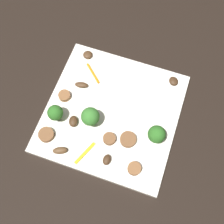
{
  "coord_description": "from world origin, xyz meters",
  "views": [
    {
      "loc": [
        0.08,
        -0.23,
        0.59
      ],
      "look_at": [
        0.0,
        0.0,
        0.01
      ],
      "focal_mm": 45.72,
      "sensor_mm": 36.0,
      "label": 1
    }
  ],
  "objects": [
    {
      "name": "mushroom_4",
      "position": [
        0.11,
        0.12,
        0.02
      ],
      "size": [
        0.03,
        0.03,
        0.01
      ],
      "primitive_type": "ellipsoid",
      "rotation": [
        0.0,
        0.0,
        2.23
      ],
      "color": "#422B19",
      "rests_on": "plate"
    },
    {
      "name": "mushroom_2",
      "position": [
        -0.07,
        -0.12,
        0.02
      ],
      "size": [
        0.03,
        0.03,
        0.01
      ],
      "primitive_type": "ellipsoid",
      "rotation": [
        0.0,
        0.0,
        3.57
      ],
      "color": "brown",
      "rests_on": "plate"
    },
    {
      "name": "plate",
      "position": [
        0.0,
        0.0,
        0.01
      ],
      "size": [
        0.28,
        0.28,
        0.01
      ],
      "primitive_type": "cube",
      "color": "white",
      "rests_on": "ground_plane"
    },
    {
      "name": "fork",
      "position": [
        0.03,
        0.06,
        0.02
      ],
      "size": [
        0.17,
        0.08,
        0.0
      ],
      "rotation": [
        0.0,
        0.0,
        -0.38
      ],
      "color": "silver",
      "rests_on": "plate"
    },
    {
      "name": "broccoli_floret_0",
      "position": [
        0.11,
        -0.03,
        0.04
      ],
      "size": [
        0.04,
        0.04,
        0.05
      ],
      "color": "#347525",
      "rests_on": "plate"
    },
    {
      "name": "mushroom_0",
      "position": [
        -0.07,
        -0.05,
        0.02
      ],
      "size": [
        0.03,
        0.03,
        0.01
      ],
      "primitive_type": "ellipsoid",
      "rotation": [
        0.0,
        0.0,
        1.89
      ],
      "color": "#422B19",
      "rests_on": "plate"
    },
    {
      "name": "sausage_slice_0",
      "position": [
        -0.11,
        -0.1,
        0.02
      ],
      "size": [
        0.04,
        0.04,
        0.01
      ],
      "primitive_type": "cylinder",
      "rotation": [
        0.0,
        0.0,
        1.88
      ],
      "color": "brown",
      "rests_on": "plate"
    },
    {
      "name": "sausage_slice_3",
      "position": [
        0.02,
        -0.06,
        0.02
      ],
      "size": [
        0.04,
        0.04,
        0.01
      ],
      "primitive_type": "cylinder",
      "rotation": [
        0.0,
        0.0,
        0.54
      ],
      "color": "brown",
      "rests_on": "plate"
    },
    {
      "name": "mushroom_5",
      "position": [
        -0.09,
        0.04,
        0.02
      ],
      "size": [
        0.03,
        0.02,
        0.01
      ],
      "primitive_type": "ellipsoid",
      "rotation": [
        0.0,
        0.0,
        0.2
      ],
      "color": "#4C331E",
      "rests_on": "plate"
    },
    {
      "name": "pepper_strip_0",
      "position": [
        -0.07,
        0.08,
        0.02
      ],
      "size": [
        0.05,
        0.04,
        0.0
      ],
      "primitive_type": "cube",
      "rotation": [
        0.0,
        0.0,
        5.55
      ],
      "color": "orange",
      "rests_on": "plate"
    },
    {
      "name": "mushroom_3",
      "position": [
        0.03,
        -0.1,
        0.02
      ],
      "size": [
        0.02,
        0.02,
        0.01
      ],
      "primitive_type": "ellipsoid",
      "rotation": [
        0.0,
        0.0,
        4.73
      ],
      "color": "#422B19",
      "rests_on": "plate"
    },
    {
      "name": "sausage_slice_1",
      "position": [
        0.05,
        -0.05,
        0.02
      ],
      "size": [
        0.04,
        0.04,
        0.01
      ],
      "primitive_type": "cylinder",
      "rotation": [
        0.0,
        0.0,
        0.33
      ],
      "color": "brown",
      "rests_on": "plate"
    },
    {
      "name": "broccoli_floret_2",
      "position": [
        -0.03,
        -0.04,
        0.04
      ],
      "size": [
        0.04,
        0.04,
        0.05
      ],
      "color": "#408630",
      "rests_on": "plate"
    },
    {
      "name": "sausage_slice_4",
      "position": [
        0.08,
        -0.1,
        0.02
      ],
      "size": [
        0.03,
        0.03,
        0.01
      ],
      "primitive_type": "cylinder",
      "rotation": [
        0.0,
        0.0,
        2.87
      ],
      "color": "brown",
      "rests_on": "plate"
    },
    {
      "name": "sausage_slice_2",
      "position": [
        -0.11,
        0.0,
        0.02
      ],
      "size": [
        0.04,
        0.04,
        0.01
      ],
      "primitive_type": "cylinder",
      "rotation": [
        0.0,
        0.0,
        2.43
      ],
      "color": "brown",
      "rests_on": "plate"
    },
    {
      "name": "pepper_strip_1",
      "position": [
        -0.02,
        -0.11,
        0.02
      ],
      "size": [
        0.03,
        0.05,
        0.0
      ],
      "primitive_type": "cube",
      "rotation": [
        0.0,
        0.0,
        4.32
      ],
      "color": "yellow",
      "rests_on": "plate"
    },
    {
      "name": "mushroom_1",
      "position": [
        -0.1,
        0.12,
        0.02
      ],
      "size": [
        0.03,
        0.03,
        0.01
      ],
      "primitive_type": "ellipsoid",
      "rotation": [
        0.0,
        0.0,
        5.61
      ],
      "color": "#4C331E",
      "rests_on": "plate"
    },
    {
      "name": "broccoli_floret_1",
      "position": [
        -0.11,
        -0.05,
        0.04
      ],
      "size": [
        0.03,
        0.03,
        0.04
      ],
      "color": "#347525",
      "rests_on": "plate"
    },
    {
      "name": "ground_plane",
      "position": [
        0.0,
        0.0,
        0.0
      ],
      "size": [
        1.4,
        1.4,
        0.0
      ],
      "primitive_type": "plane",
      "color": "black"
    }
  ]
}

